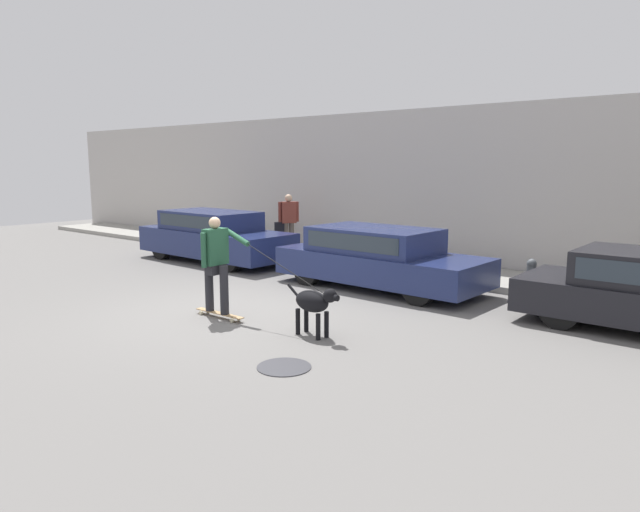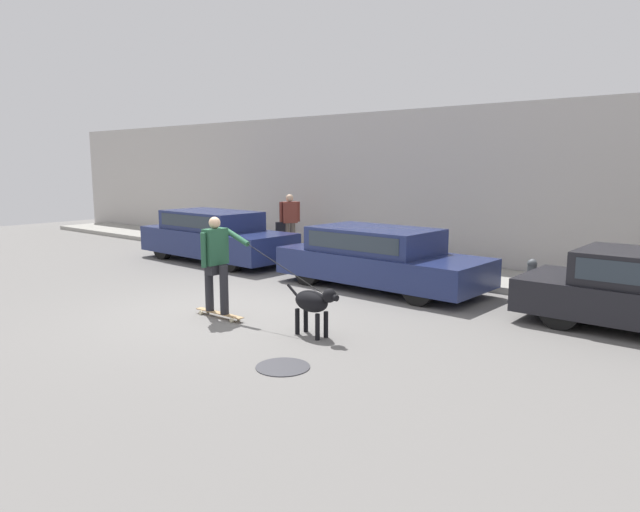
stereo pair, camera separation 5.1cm
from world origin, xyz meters
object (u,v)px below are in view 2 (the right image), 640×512
at_px(skateboarder, 216,261).
at_px(fire_hydrant, 531,279).
at_px(dog, 313,303).
at_px(parked_car_0, 215,237).
at_px(pedestrian_with_bag, 289,220).
at_px(parked_car_1, 379,258).

relative_size(skateboarder, fire_hydrant, 3.42).
bearing_deg(skateboarder, dog, 5.56).
xyz_separation_m(dog, fire_hydrant, (1.70, 4.25, -0.09)).
bearing_deg(parked_car_0, skateboarder, -38.26).
distance_m(skateboarder, pedestrian_with_bag, 6.55).
relative_size(parked_car_0, parked_car_1, 1.03).
height_order(skateboarder, fire_hydrant, skateboarder).
relative_size(parked_car_0, fire_hydrant, 5.72).
bearing_deg(dog, pedestrian_with_bag, 140.14).
height_order(parked_car_0, pedestrian_with_bag, pedestrian_with_bag).
bearing_deg(dog, fire_hydrant, 72.93).
height_order(dog, skateboarder, skateboarder).
xyz_separation_m(skateboarder, fire_hydrant, (3.63, 4.45, -0.53)).
bearing_deg(pedestrian_with_bag, skateboarder, 155.93).
bearing_deg(dog, parked_car_0, 156.12).
bearing_deg(parked_car_1, fire_hydrant, 17.44).
height_order(parked_car_0, skateboarder, skateboarder).
relative_size(parked_car_1, pedestrian_with_bag, 2.79).
xyz_separation_m(dog, pedestrian_with_bag, (-5.42, 5.34, 0.50)).
relative_size(parked_car_0, dog, 4.42).
xyz_separation_m(parked_car_0, fire_hydrant, (8.02, 0.80, -0.24)).
bearing_deg(pedestrian_with_bag, parked_car_0, 98.21).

